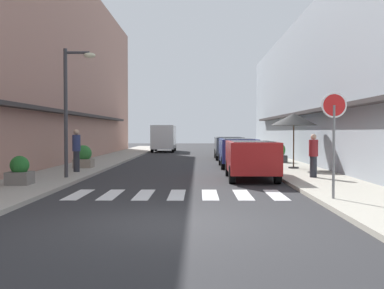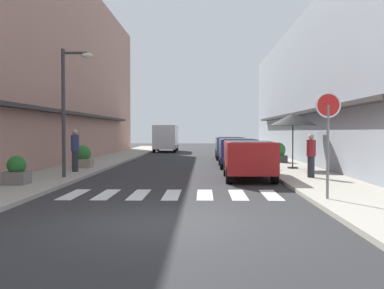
{
  "view_description": "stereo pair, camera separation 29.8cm",
  "coord_description": "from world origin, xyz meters",
  "px_view_note": "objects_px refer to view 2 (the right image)",
  "views": [
    {
      "loc": [
        0.61,
        -8.99,
        1.84
      ],
      "look_at": [
        0.26,
        16.38,
        1.09
      ],
      "focal_mm": 42.33,
      "sensor_mm": 36.0,
      "label": 1
    },
    {
      "loc": [
        0.91,
        -8.98,
        1.84
      ],
      "look_at": [
        0.26,
        16.38,
        1.09
      ],
      "focal_mm": 42.33,
      "sensor_mm": 36.0,
      "label": 2
    }
  ],
  "objects_px": {
    "street_lamp": "(69,98)",
    "planter_midblock": "(83,157)",
    "pedestrian_walking_far": "(75,149)",
    "planter_far": "(278,153)",
    "parked_car_near": "(249,156)",
    "parked_car_far": "(229,145)",
    "planter_corner": "(17,171)",
    "cafe_umbrella": "(293,120)",
    "round_street_sign": "(328,117)",
    "parked_car_mid": "(237,149)",
    "pedestrian_walking_near": "(311,155)",
    "delivery_van": "(166,136)"
  },
  "relations": [
    {
      "from": "street_lamp",
      "to": "planter_midblock",
      "type": "bearing_deg",
      "value": 98.9
    },
    {
      "from": "pedestrian_walking_far",
      "to": "street_lamp",
      "type": "bearing_deg",
      "value": -88.79
    },
    {
      "from": "planter_far",
      "to": "planter_midblock",
      "type": "bearing_deg",
      "value": -157.82
    },
    {
      "from": "parked_car_near",
      "to": "street_lamp",
      "type": "bearing_deg",
      "value": -176.88
    },
    {
      "from": "parked_car_far",
      "to": "street_lamp",
      "type": "bearing_deg",
      "value": -117.37
    },
    {
      "from": "parked_car_near",
      "to": "planter_far",
      "type": "distance_m",
      "value": 8.55
    },
    {
      "from": "parked_car_near",
      "to": "planter_corner",
      "type": "bearing_deg",
      "value": -161.23
    },
    {
      "from": "street_lamp",
      "to": "cafe_umbrella",
      "type": "xyz_separation_m",
      "value": [
        9.16,
        4.28,
        -0.71
      ]
    },
    {
      "from": "round_street_sign",
      "to": "street_lamp",
      "type": "height_order",
      "value": "street_lamp"
    },
    {
      "from": "parked_car_mid",
      "to": "planter_midblock",
      "type": "distance_m",
      "value": 7.64
    },
    {
      "from": "parked_car_near",
      "to": "planter_midblock",
      "type": "distance_m",
      "value": 8.53
    },
    {
      "from": "planter_corner",
      "to": "pedestrian_walking_near",
      "type": "relative_size",
      "value": 0.57
    },
    {
      "from": "cafe_umbrella",
      "to": "pedestrian_walking_far",
      "type": "xyz_separation_m",
      "value": [
        -9.6,
        -1.97,
        -1.3
      ]
    },
    {
      "from": "planter_far",
      "to": "pedestrian_walking_far",
      "type": "distance_m",
      "value": 11.48
    },
    {
      "from": "parked_car_mid",
      "to": "pedestrian_walking_near",
      "type": "relative_size",
      "value": 2.62
    },
    {
      "from": "planter_midblock",
      "to": "parked_car_far",
      "type": "bearing_deg",
      "value": 48.71
    },
    {
      "from": "parked_car_mid",
      "to": "round_street_sign",
      "type": "relative_size",
      "value": 1.57
    },
    {
      "from": "delivery_van",
      "to": "planter_far",
      "type": "relative_size",
      "value": 4.91
    },
    {
      "from": "pedestrian_walking_near",
      "to": "street_lamp",
      "type": "bearing_deg",
      "value": -160.24
    },
    {
      "from": "pedestrian_walking_near",
      "to": "pedestrian_walking_far",
      "type": "height_order",
      "value": "pedestrian_walking_far"
    },
    {
      "from": "round_street_sign",
      "to": "pedestrian_walking_far",
      "type": "bearing_deg",
      "value": 138.95
    },
    {
      "from": "parked_car_mid",
      "to": "cafe_umbrella",
      "type": "distance_m",
      "value": 3.45
    },
    {
      "from": "street_lamp",
      "to": "planter_far",
      "type": "xyz_separation_m",
      "value": [
        9.17,
        8.56,
        -2.45
      ]
    },
    {
      "from": "street_lamp",
      "to": "planter_corner",
      "type": "relative_size",
      "value": 5.16
    },
    {
      "from": "parked_car_far",
      "to": "planter_midblock",
      "type": "height_order",
      "value": "parked_car_far"
    },
    {
      "from": "cafe_umbrella",
      "to": "planter_far",
      "type": "height_order",
      "value": "cafe_umbrella"
    },
    {
      "from": "parked_car_near",
      "to": "parked_car_mid",
      "type": "height_order",
      "value": "same"
    },
    {
      "from": "street_lamp",
      "to": "planter_corner",
      "type": "height_order",
      "value": "street_lamp"
    },
    {
      "from": "parked_car_near",
      "to": "parked_car_far",
      "type": "height_order",
      "value": "same"
    },
    {
      "from": "pedestrian_walking_far",
      "to": "planter_midblock",
      "type": "bearing_deg",
      "value": 87.2
    },
    {
      "from": "parked_car_mid",
      "to": "pedestrian_walking_far",
      "type": "bearing_deg",
      "value": -151.21
    },
    {
      "from": "delivery_van",
      "to": "street_lamp",
      "type": "distance_m",
      "value": 23.88
    },
    {
      "from": "round_street_sign",
      "to": "pedestrian_walking_far",
      "type": "height_order",
      "value": "round_street_sign"
    },
    {
      "from": "round_street_sign",
      "to": "pedestrian_walking_near",
      "type": "distance_m",
      "value": 5.54
    },
    {
      "from": "street_lamp",
      "to": "cafe_umbrella",
      "type": "bearing_deg",
      "value": 25.05
    },
    {
      "from": "round_street_sign",
      "to": "planter_corner",
      "type": "bearing_deg",
      "value": 162.4
    },
    {
      "from": "round_street_sign",
      "to": "planter_midblock",
      "type": "bearing_deg",
      "value": 132.4
    },
    {
      "from": "planter_corner",
      "to": "pedestrian_walking_near",
      "type": "xyz_separation_m",
      "value": [
        10.07,
        2.41,
        0.43
      ]
    },
    {
      "from": "delivery_van",
      "to": "parked_car_far",
      "type": "bearing_deg",
      "value": -64.73
    },
    {
      "from": "parked_car_far",
      "to": "pedestrian_walking_near",
      "type": "distance_m",
      "value": 13.07
    },
    {
      "from": "parked_car_far",
      "to": "round_street_sign",
      "type": "height_order",
      "value": "round_street_sign"
    },
    {
      "from": "planter_corner",
      "to": "parked_car_far",
      "type": "bearing_deg",
      "value": 63.02
    },
    {
      "from": "pedestrian_walking_far",
      "to": "planter_far",
      "type": "bearing_deg",
      "value": 23.39
    },
    {
      "from": "pedestrian_walking_near",
      "to": "cafe_umbrella",
      "type": "bearing_deg",
      "value": 107.08
    },
    {
      "from": "street_lamp",
      "to": "pedestrian_walking_far",
      "type": "distance_m",
      "value": 3.09
    },
    {
      "from": "parked_car_near",
      "to": "planter_corner",
      "type": "relative_size",
      "value": 4.38
    },
    {
      "from": "round_street_sign",
      "to": "planter_far",
      "type": "relative_size",
      "value": 2.45
    },
    {
      "from": "cafe_umbrella",
      "to": "planter_midblock",
      "type": "height_order",
      "value": "cafe_umbrella"
    },
    {
      "from": "planter_midblock",
      "to": "pedestrian_walking_near",
      "type": "relative_size",
      "value": 0.65
    },
    {
      "from": "parked_car_far",
      "to": "round_street_sign",
      "type": "xyz_separation_m",
      "value": [
        1.45,
        -18.2,
        1.27
      ]
    }
  ]
}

